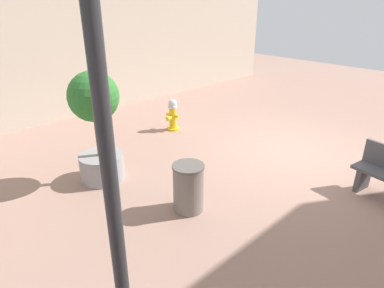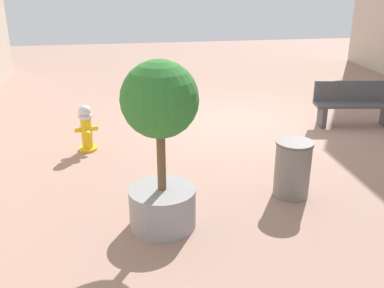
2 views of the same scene
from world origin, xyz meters
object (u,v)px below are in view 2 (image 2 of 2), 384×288
bench_near (355,103)px  planter_tree (161,137)px  trash_bin (292,169)px  fire_hydrant (86,128)px

bench_near → planter_tree: 5.63m
trash_bin → planter_tree: bearing=15.3°
fire_hydrant → planter_tree: (-1.13, 2.82, 0.82)m
fire_hydrant → planter_tree: 3.15m
fire_hydrant → bench_near: (-5.59, -0.54, 0.06)m
planter_tree → trash_bin: bearing=-164.7°
planter_tree → fire_hydrant: bearing=-68.1°
bench_near → trash_bin: (2.49, 2.83, -0.07)m
bench_near → trash_bin: bench_near is taller
bench_near → planter_tree: bearing=37.0°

